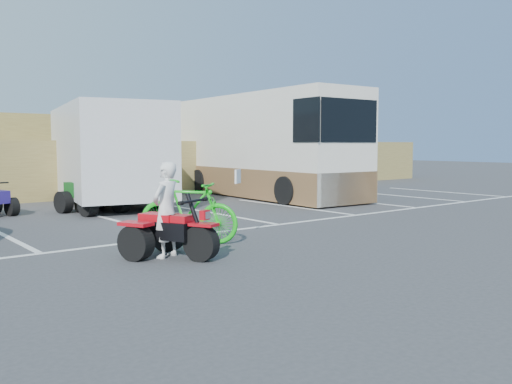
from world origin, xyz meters
TOP-DOWN VIEW (x-y plane):
  - ground at (0.00, 0.00)m, footprint 100.00×100.00m
  - parking_stripes at (0.87, 4.07)m, footprint 28.00×5.16m
  - grass_embankment at (0.00, 15.48)m, footprint 40.00×8.50m
  - red_trike_atv at (-1.09, 0.67)m, footprint 1.69×1.88m
  - rider at (-1.15, 0.80)m, footprint 0.68×0.58m
  - green_dirt_bike at (-0.16, 1.75)m, footprint 1.60×1.96m
  - cargo_trailer at (1.38, 8.97)m, footprint 3.89×6.88m
  - rv_motorhome at (6.99, 8.77)m, footprint 3.11×10.03m
  - quad_atv_green at (0.15, 7.22)m, footprint 1.62×1.96m

SIDE VIEW (x-z plane):
  - ground at x=0.00m, z-range 0.00..0.00m
  - red_trike_atv at x=-1.09m, z-range -0.50..0.50m
  - quad_atv_green at x=0.15m, z-range -0.56..0.56m
  - parking_stripes at x=0.87m, z-range 0.00..0.01m
  - green_dirt_bike at x=-0.16m, z-range 0.00..1.20m
  - rider at x=-1.15m, z-range 0.00..1.58m
  - grass_embankment at x=0.00m, z-range -0.13..2.97m
  - rv_motorhome at x=6.99m, z-range -0.23..3.32m
  - cargo_trailer at x=1.38m, z-range 0.12..3.15m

